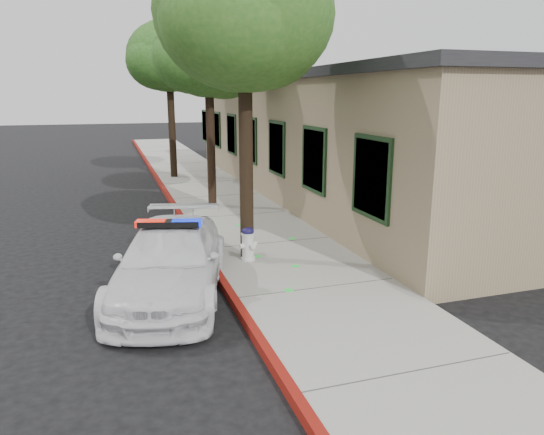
{
  "coord_description": "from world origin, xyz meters",
  "views": [
    {
      "loc": [
        -1.83,
        -7.89,
        3.57
      ],
      "look_at": [
        1.23,
        1.51,
        1.15
      ],
      "focal_mm": 33.14,
      "sensor_mm": 36.0,
      "label": 1
    }
  ],
  "objects_px": {
    "street_tree_near": "(245,21)",
    "fire_hydrant": "(248,243)",
    "clapboard_building": "(350,135)",
    "street_tree_mid": "(209,57)",
    "police_car": "(171,261)",
    "street_tree_far": "(170,60)"
  },
  "relations": [
    {
      "from": "clapboard_building",
      "to": "police_car",
      "type": "relative_size",
      "value": 4.39
    },
    {
      "from": "street_tree_near",
      "to": "street_tree_mid",
      "type": "bearing_deg",
      "value": 86.36
    },
    {
      "from": "clapboard_building",
      "to": "street_tree_near",
      "type": "bearing_deg",
      "value": -129.96
    },
    {
      "from": "police_car",
      "to": "street_tree_mid",
      "type": "distance_m",
      "value": 8.02
    },
    {
      "from": "clapboard_building",
      "to": "fire_hydrant",
      "type": "height_order",
      "value": "clapboard_building"
    },
    {
      "from": "clapboard_building",
      "to": "street_tree_mid",
      "type": "distance_m",
      "value": 6.23
    },
    {
      "from": "street_tree_near",
      "to": "street_tree_far",
      "type": "height_order",
      "value": "street_tree_near"
    },
    {
      "from": "street_tree_mid",
      "to": "street_tree_far",
      "type": "xyz_separation_m",
      "value": [
        -0.39,
        6.22,
        0.28
      ]
    },
    {
      "from": "clapboard_building",
      "to": "street_tree_near",
      "type": "height_order",
      "value": "street_tree_near"
    },
    {
      "from": "fire_hydrant",
      "to": "street_tree_near",
      "type": "xyz_separation_m",
      "value": [
        0.02,
        0.1,
        4.42
      ]
    },
    {
      "from": "clapboard_building",
      "to": "street_tree_near",
      "type": "distance_m",
      "value": 9.51
    },
    {
      "from": "clapboard_building",
      "to": "fire_hydrant",
      "type": "relative_size",
      "value": 28.08
    },
    {
      "from": "fire_hydrant",
      "to": "police_car",
      "type": "bearing_deg",
      "value": -167.27
    },
    {
      "from": "clapboard_building",
      "to": "street_tree_far",
      "type": "xyz_separation_m",
      "value": [
        -5.87,
        4.72,
        2.83
      ]
    },
    {
      "from": "street_tree_far",
      "to": "fire_hydrant",
      "type": "bearing_deg",
      "value": -89.9
    },
    {
      "from": "clapboard_building",
      "to": "street_tree_far",
      "type": "relative_size",
      "value": 3.27
    },
    {
      "from": "street_tree_near",
      "to": "fire_hydrant",
      "type": "bearing_deg",
      "value": -102.78
    },
    {
      "from": "police_car",
      "to": "street_tree_near",
      "type": "bearing_deg",
      "value": 48.73
    },
    {
      "from": "clapboard_building",
      "to": "street_tree_mid",
      "type": "relative_size",
      "value": 3.48
    },
    {
      "from": "street_tree_mid",
      "to": "street_tree_far",
      "type": "height_order",
      "value": "street_tree_far"
    },
    {
      "from": "police_car",
      "to": "street_tree_far",
      "type": "height_order",
      "value": "street_tree_far"
    },
    {
      "from": "fire_hydrant",
      "to": "street_tree_near",
      "type": "bearing_deg",
      "value": 58.51
    }
  ]
}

